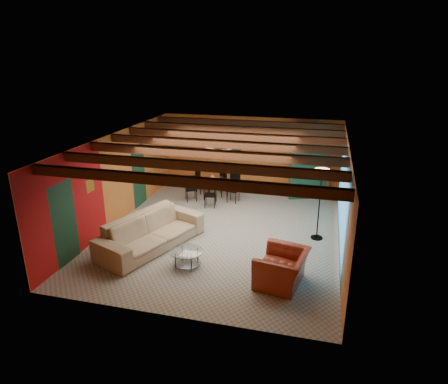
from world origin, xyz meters
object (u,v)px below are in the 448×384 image
(sofa, at_px, (151,232))
(armchair, at_px, (282,268))
(armoire, at_px, (309,166))
(vase, at_px, (213,170))
(coffee_table, at_px, (187,258))
(dining_table, at_px, (213,186))
(potted_plant, at_px, (312,127))
(floor_lamp, at_px, (319,205))

(sofa, xyz_separation_m, armchair, (3.55, -0.93, -0.05))
(armoire, xyz_separation_m, vase, (-3.21, -1.16, -0.04))
(armoire, bearing_deg, sofa, -147.09)
(sofa, xyz_separation_m, coffee_table, (1.24, -0.72, -0.23))
(coffee_table, distance_m, dining_table, 4.68)
(sofa, height_order, potted_plant, potted_plant)
(coffee_table, height_order, potted_plant, potted_plant)
(coffee_table, xyz_separation_m, vase, (-0.67, 4.63, 0.87))
(armoire, bearing_deg, armchair, -112.55)
(sofa, relative_size, armoire, 1.35)
(armoire, bearing_deg, vase, 179.48)
(floor_lamp, bearing_deg, coffee_table, -142.00)
(sofa, distance_m, potted_plant, 6.64)
(armchair, height_order, potted_plant, potted_plant)
(sofa, relative_size, coffee_table, 3.73)
(dining_table, bearing_deg, armchair, -58.34)
(armoire, bearing_deg, coffee_table, -134.07)
(floor_lamp, distance_m, vase, 4.32)
(potted_plant, bearing_deg, armchair, -92.21)
(armchair, bearing_deg, armoire, -172.10)
(dining_table, height_order, vase, vase)
(potted_plant, bearing_deg, vase, -160.19)
(vase, bearing_deg, armoire, 19.81)
(sofa, height_order, dining_table, dining_table)
(coffee_table, bearing_deg, armchair, -5.05)
(sofa, height_order, coffee_table, sofa)
(dining_table, bearing_deg, vase, 0.00)
(dining_table, height_order, armoire, armoire)
(armoire, relative_size, vase, 10.97)
(coffee_table, bearing_deg, armoire, 66.27)
(armchair, distance_m, armoire, 6.04)
(dining_table, distance_m, potted_plant, 3.95)
(armchair, xyz_separation_m, armoire, (0.23, 5.99, 0.73))
(armoire, distance_m, floor_lamp, 3.48)
(armchair, relative_size, vase, 5.84)
(armoire, xyz_separation_m, floor_lamp, (0.45, -3.45, -0.11))
(coffee_table, relative_size, dining_table, 0.43)
(floor_lamp, xyz_separation_m, potted_plant, (-0.45, 3.45, 1.48))
(sofa, relative_size, potted_plant, 6.04)
(dining_table, distance_m, vase, 0.59)
(dining_table, height_order, potted_plant, potted_plant)
(sofa, bearing_deg, vase, 13.13)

